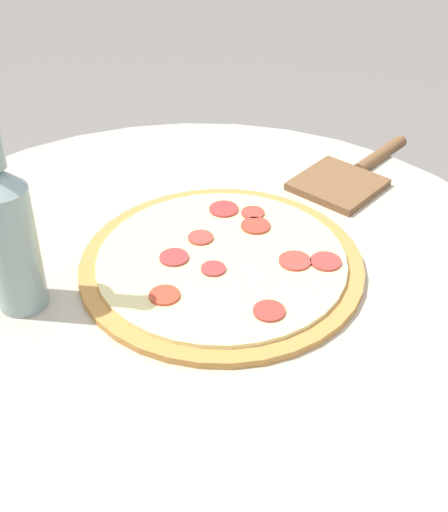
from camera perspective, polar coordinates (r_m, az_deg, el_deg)
table at (r=1.04m, az=-2.30°, el=-10.18°), size 0.98×0.98×0.69m
pizza at (r=0.95m, az=0.04°, el=-0.58°), size 0.38×0.38×0.02m
beer_bottle at (r=0.87m, az=-16.59°, el=1.93°), size 0.06×0.06×0.29m
pizza_paddle at (r=1.17m, az=10.21°, el=6.32°), size 0.23×0.23×0.02m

